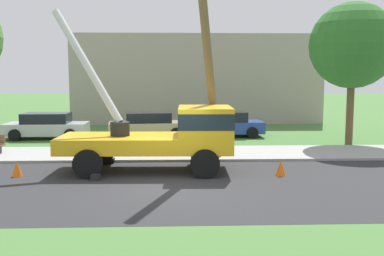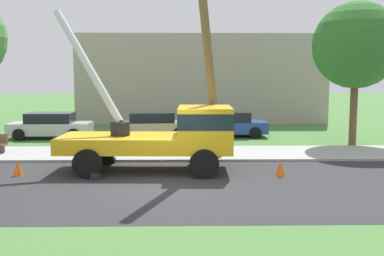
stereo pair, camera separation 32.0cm
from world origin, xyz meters
name	(u,v)px [view 2 (the right image)]	position (x,y,z in m)	size (l,w,h in m)	color
ground_plane	(175,135)	(0.00, 12.00, 0.00)	(120.00, 120.00, 0.00)	#477538
road_asphalt	(168,185)	(0.00, 0.00, 0.00)	(80.00, 7.69, 0.01)	#2B2B2D
sidewalk_strip	(173,153)	(0.00, 5.59, 0.05)	(80.00, 3.49, 0.10)	#9E9E99
utility_truck	(169,133)	(-0.04, 2.24, 1.41)	(6.76, 3.21, 5.98)	gold
leaning_utility_pole	(208,51)	(1.40, 3.05, 4.39)	(1.52, 3.54, 8.58)	brown
traffic_cone_ahead	(281,168)	(3.85, 1.27, 0.28)	(0.36, 0.36, 0.56)	orange
traffic_cone_behind	(18,168)	(-5.29, 1.49, 0.28)	(0.36, 0.36, 0.56)	orange
parked_sedan_silver	(51,125)	(-6.89, 10.82, 0.71)	(4.43, 2.07, 1.42)	#B7B7BF
parked_sedan_tan	(152,125)	(-1.30, 11.06, 0.71)	(4.55, 2.29, 1.42)	tan
parked_sedan_blue	(227,124)	(2.96, 11.29, 0.71)	(4.47, 2.14, 1.42)	#263F99
roadside_tree_far	(356,46)	(8.89, 7.99, 4.91)	(4.21, 4.21, 7.04)	brown
lowrise_building_backdrop	(201,79)	(1.81, 20.61, 3.20)	(18.00, 6.00, 6.40)	#A5998C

